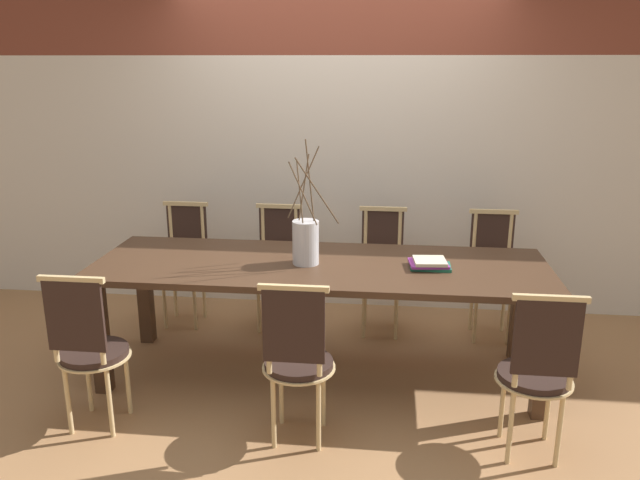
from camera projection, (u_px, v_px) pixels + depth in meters
name	position (u px, v px, depth m)	size (l,w,h in m)	color
ground_plane	(320.00, 374.00, 4.07)	(16.00, 16.00, 0.00)	#9E7047
wall_rear	(338.00, 110.00, 4.84)	(12.00, 0.06, 3.20)	beige
dining_table	(320.00, 277.00, 3.89)	(2.81, 0.93, 0.76)	#422B1C
chair_near_leftend	(89.00, 346.00, 3.34)	(0.39, 0.39, 0.93)	black
chair_near_left	(297.00, 357.00, 3.22)	(0.39, 0.39, 0.93)	black
chair_near_center	(537.00, 369.00, 3.09)	(0.39, 0.39, 0.93)	black
chair_far_leftend	(184.00, 260.00, 4.78)	(0.39, 0.39, 0.93)	black
chair_far_left	(278.00, 263.00, 4.70)	(0.39, 0.39, 0.93)	black
chair_far_center	(381.00, 267.00, 4.62)	(0.39, 0.39, 0.93)	black
chair_far_right	(492.00, 271.00, 4.53)	(0.39, 0.39, 0.93)	black
vase_centerpiece	(306.00, 241.00, 3.82)	(0.33, 0.33, 0.77)	silver
book_stack	(430.00, 264.00, 3.77)	(0.26, 0.21, 0.05)	#1E6B4C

